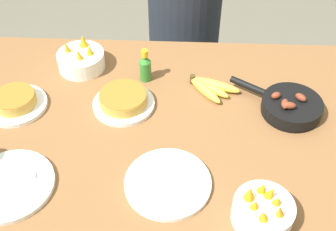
% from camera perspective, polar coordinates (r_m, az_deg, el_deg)
% --- Properties ---
extents(dining_table, '(1.54, 0.96, 0.77)m').
position_cam_1_polar(dining_table, '(1.52, 0.00, -3.56)').
color(dining_table, brown).
rests_on(dining_table, ground_plane).
extents(banana_bunch, '(0.20, 0.16, 0.04)m').
position_cam_1_polar(banana_bunch, '(1.56, 5.67, 3.85)').
color(banana_bunch, gold).
rests_on(banana_bunch, dining_table).
extents(skillet, '(0.31, 0.25, 0.08)m').
position_cam_1_polar(skillet, '(1.52, 16.18, 1.24)').
color(skillet, black).
rests_on(skillet, dining_table).
extents(frittata_plate_center, '(0.22, 0.22, 0.06)m').
position_cam_1_polar(frittata_plate_center, '(1.49, -6.05, 2.03)').
color(frittata_plate_center, white).
rests_on(frittata_plate_center, dining_table).
extents(frittata_plate_side, '(0.22, 0.22, 0.06)m').
position_cam_1_polar(frittata_plate_side, '(1.58, -19.96, 1.71)').
color(frittata_plate_side, white).
rests_on(frittata_plate_side, dining_table).
extents(empty_plate_near_front, '(0.27, 0.27, 0.02)m').
position_cam_1_polar(empty_plate_near_front, '(1.35, -20.67, -8.83)').
color(empty_plate_near_front, white).
rests_on(empty_plate_near_front, dining_table).
extents(empty_plate_far_left, '(0.26, 0.26, 0.02)m').
position_cam_1_polar(empty_plate_far_left, '(1.27, -0.02, -9.12)').
color(empty_plate_far_left, white).
rests_on(empty_plate_far_left, dining_table).
extents(fruit_bowl_mango, '(0.17, 0.17, 0.12)m').
position_cam_1_polar(fruit_bowl_mango, '(1.20, 12.70, -12.46)').
color(fruit_bowl_mango, white).
rests_on(fruit_bowl_mango, dining_table).
extents(fruit_bowl_citrus, '(0.18, 0.18, 0.12)m').
position_cam_1_polar(fruit_bowl_citrus, '(1.68, -11.67, 7.45)').
color(fruit_bowl_citrus, white).
rests_on(fruit_bowl_citrus, dining_table).
extents(hot_sauce_bottle, '(0.04, 0.04, 0.13)m').
position_cam_1_polar(hot_sauce_bottle, '(1.58, -3.11, 6.58)').
color(hot_sauce_bottle, '#337F2D').
rests_on(hot_sauce_bottle, dining_table).
extents(person_figure, '(0.38, 0.38, 1.24)m').
position_cam_1_polar(person_figure, '(2.18, 2.08, 8.17)').
color(person_figure, black).
rests_on(person_figure, ground_plane).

